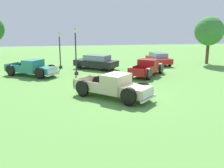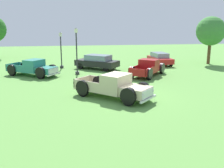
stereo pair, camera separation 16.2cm
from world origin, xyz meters
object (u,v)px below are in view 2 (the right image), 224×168
object	(u,v)px
sedan_distant_a	(160,58)
oak_tree_east	(211,31)
pickup_truck_foreground	(117,87)
lamp_post_near	(61,49)
sedan_distant_b	(97,62)
pickup_truck_behind_left	(149,68)
lamp_post_far	(77,50)
pickup_truck_behind_right	(35,68)

from	to	relation	value
sedan_distant_a	oak_tree_east	bearing A→B (deg)	-2.58
pickup_truck_foreground	sedan_distant_a	world-z (taller)	pickup_truck_foreground
oak_tree_east	lamp_post_near	bearing A→B (deg)	-178.81
sedan_distant_a	sedan_distant_b	world-z (taller)	sedan_distant_b
pickup_truck_foreground	lamp_post_near	world-z (taller)	lamp_post_near
pickup_truck_behind_left	sedan_distant_a	distance (m)	6.50
pickup_truck_foreground	lamp_post_far	world-z (taller)	lamp_post_far
sedan_distant_a	lamp_post_far	distance (m)	10.56
pickup_truck_behind_right	sedan_distant_b	distance (m)	6.49
pickup_truck_foreground	oak_tree_east	distance (m)	18.35
sedan_distant_b	pickup_truck_foreground	bearing A→B (deg)	-89.25
sedan_distant_b	lamp_post_near	distance (m)	4.05
pickup_truck_foreground	pickup_truck_behind_left	size ratio (longest dim) A/B	1.03
pickup_truck_behind_right	lamp_post_far	xyz separation A→B (m)	(3.77, 0.20, 1.52)
sedan_distant_a	lamp_post_near	size ratio (longest dim) A/B	1.12
lamp_post_near	lamp_post_far	size ratio (longest dim) A/B	0.88
sedan_distant_a	sedan_distant_b	size ratio (longest dim) A/B	0.90
pickup_truck_foreground	sedan_distant_b	world-z (taller)	pickup_truck_foreground
pickup_truck_behind_right	sedan_distant_a	distance (m)	14.03
pickup_truck_behind_left	pickup_truck_behind_right	world-z (taller)	pickup_truck_behind_right
pickup_truck_behind_left	oak_tree_east	size ratio (longest dim) A/B	0.89
sedan_distant_a	sedan_distant_b	distance (m)	7.60
pickup_truck_foreground	sedan_distant_b	size ratio (longest dim) A/B	1.07
pickup_truck_behind_right	lamp_post_near	bearing A→B (deg)	60.57
oak_tree_east	lamp_post_far	bearing A→B (deg)	-165.04
pickup_truck_foreground	pickup_truck_behind_left	xyz separation A→B (m)	(4.21, 7.03, -0.05)
sedan_distant_a	sedan_distant_b	xyz separation A→B (m)	(-7.37, -1.86, 0.06)
sedan_distant_b	pickup_truck_behind_left	bearing A→B (deg)	-41.85
pickup_truck_behind_left	oak_tree_east	xyz separation A→B (m)	(8.86, 5.49, 3.05)
pickup_truck_behind_left	lamp_post_far	bearing A→B (deg)	167.86
pickup_truck_behind_left	sedan_distant_b	bearing A→B (deg)	138.15
sedan_distant_b	lamp_post_near	world-z (taller)	lamp_post_near
lamp_post_near	lamp_post_far	bearing A→B (deg)	-67.61
sedan_distant_a	lamp_post_far	bearing A→B (deg)	-155.32
pickup_truck_behind_left	lamp_post_near	size ratio (longest dim) A/B	1.29
sedan_distant_b	lamp_post_far	size ratio (longest dim) A/B	1.09
pickup_truck_behind_left	oak_tree_east	bearing A→B (deg)	31.79
sedan_distant_a	oak_tree_east	world-z (taller)	oak_tree_east
pickup_truck_foreground	lamp_post_near	bearing A→B (deg)	107.39
lamp_post_near	oak_tree_east	size ratio (longest dim) A/B	0.69
pickup_truck_behind_left	oak_tree_east	distance (m)	10.86
pickup_truck_foreground	sedan_distant_a	xyz separation A→B (m)	(7.23, 12.79, -0.03)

